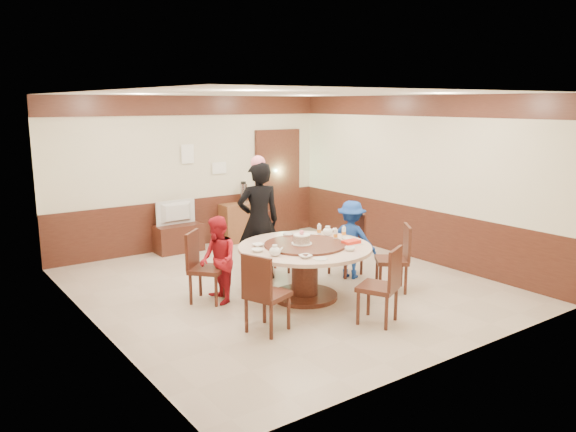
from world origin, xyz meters
TOP-DOWN VIEW (x-y plane):
  - room at (0.01, 0.01)m, footprint 6.00×6.04m
  - banquet_table at (-0.07, -0.58)m, footprint 1.83×1.83m
  - chair_0 at (1.14, -0.07)m, footprint 0.48×0.47m
  - chair_1 at (0.22, 0.68)m, footprint 0.46×0.47m
  - chair_2 at (-1.24, 0.10)m, footprint 0.62×0.62m
  - chair_3 at (-1.15, -1.25)m, footprint 0.57×0.57m
  - chair_4 at (0.13, -1.83)m, footprint 0.59×0.59m
  - chair_5 at (1.16, -1.06)m, footprint 0.62×0.62m
  - person_standing at (-0.11, 0.54)m, footprint 0.75×0.59m
  - person_red at (-1.13, -0.04)m, footprint 0.54×0.65m
  - person_blue at (1.08, -0.25)m, footprint 0.79×0.90m
  - birthday_cake at (-0.12, -0.56)m, footprint 0.28×0.28m
  - teapot_left at (-0.70, -0.77)m, footprint 0.17×0.15m
  - teapot_right at (0.56, -0.30)m, footprint 0.17×0.15m
  - bowl_0 at (-0.61, -0.24)m, footprint 0.15×0.15m
  - bowl_1 at (0.26, -1.14)m, footprint 0.15×0.15m
  - bowl_2 at (-0.43, -1.07)m, footprint 0.16×0.16m
  - bowl_3 at (0.59, -0.70)m, footprint 0.15×0.15m
  - bowl_4 at (-0.77, -0.47)m, footprint 0.16×0.16m
  - bowl_5 at (0.05, -0.01)m, footprint 0.15×0.15m
  - saucer_near at (-0.32, -1.23)m, footprint 0.18×0.18m
  - saucer_far at (0.38, -0.08)m, footprint 0.18×0.18m
  - shrimp_platter at (0.48, -0.91)m, footprint 0.30×0.20m
  - bottle_0 at (0.47, -0.59)m, footprint 0.06×0.06m
  - bottle_1 at (0.66, -0.54)m, footprint 0.06×0.06m
  - bottle_2 at (0.46, -0.22)m, footprint 0.06×0.06m
  - tv_stand at (-0.44, 2.75)m, footprint 0.85×0.45m
  - television at (-0.44, 2.75)m, footprint 0.77×0.14m
  - side_cabinet at (0.90, 2.78)m, footprint 0.80×0.40m
  - thermos at (0.97, 2.78)m, footprint 0.15×0.15m
  - notice_left at (-0.10, 2.96)m, footprint 0.25×0.00m
  - notice_right at (0.55, 2.96)m, footprint 0.30×0.00m

SIDE VIEW (x-z plane):
  - tv_stand at x=-0.44m, z-range 0.00..0.50m
  - chair_0 at x=1.14m, z-range -0.18..0.79m
  - chair_1 at x=0.22m, z-range -0.18..0.79m
  - chair_2 at x=-1.24m, z-range -0.18..0.79m
  - chair_3 at x=-1.15m, z-range -0.18..0.79m
  - chair_4 at x=0.13m, z-range -0.18..0.79m
  - chair_5 at x=1.16m, z-range -0.18..0.79m
  - side_cabinet at x=0.90m, z-range 0.00..0.75m
  - banquet_table at x=-0.07m, z-range 0.14..0.92m
  - person_red at x=-1.13m, z-range 0.00..1.19m
  - person_blue at x=1.08m, z-range 0.00..1.21m
  - television at x=-0.44m, z-range 0.50..0.94m
  - saucer_near at x=-0.32m, z-range 0.75..0.76m
  - saucer_far at x=0.38m, z-range 0.75..0.76m
  - bowl_0 at x=-0.61m, z-range 0.75..0.79m
  - bowl_2 at x=-0.43m, z-range 0.75..0.79m
  - bowl_4 at x=-0.77m, z-range 0.75..0.79m
  - bowl_1 at x=0.26m, z-range 0.75..0.80m
  - bowl_3 at x=0.59m, z-range 0.75..0.80m
  - bowl_5 at x=0.05m, z-range 0.75..0.80m
  - shrimp_platter at x=0.48m, z-range 0.75..0.81m
  - teapot_left at x=-0.70m, z-range 0.75..0.87m
  - teapot_right at x=0.56m, z-range 0.75..0.87m
  - bottle_0 at x=0.47m, z-range 0.75..0.91m
  - bottle_1 at x=0.66m, z-range 0.75..0.91m
  - bottle_2 at x=0.46m, z-range 0.75..0.91m
  - birthday_cake at x=-0.12m, z-range 0.75..0.94m
  - person_standing at x=-0.11m, z-range 0.00..1.82m
  - thermos at x=0.97m, z-range 0.75..1.13m
  - room at x=0.01m, z-range -0.34..2.50m
  - notice_right at x=0.55m, z-range 1.34..1.56m
  - notice_left at x=-0.10m, z-range 1.57..1.93m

